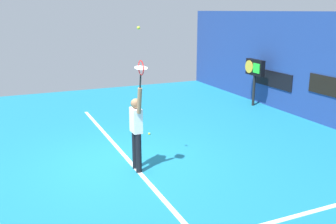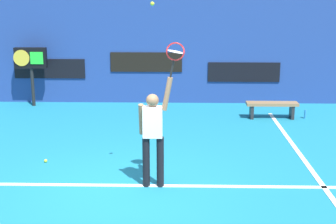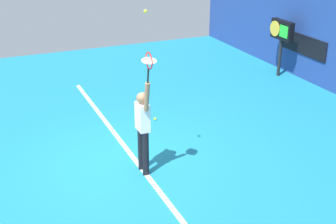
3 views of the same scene
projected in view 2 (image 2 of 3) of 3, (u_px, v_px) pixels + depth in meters
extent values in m
plane|color=teal|center=(120.00, 190.00, 8.41)|extent=(18.00, 18.00, 0.00)
cube|color=navy|center=(146.00, 46.00, 14.68)|extent=(18.00, 0.20, 3.52)
cube|color=black|center=(146.00, 62.00, 14.69)|extent=(2.20, 0.03, 0.60)
cube|color=black|center=(50.00, 69.00, 14.81)|extent=(2.20, 0.03, 0.60)
cube|color=black|center=(244.00, 72.00, 14.69)|extent=(2.20, 0.03, 0.60)
cube|color=white|center=(122.00, 185.00, 8.61)|extent=(10.00, 0.10, 0.01)
cube|color=white|center=(300.00, 154.00, 10.26)|extent=(0.10, 7.00, 0.01)
cylinder|color=black|center=(146.00, 162.00, 8.49)|extent=(0.13, 0.13, 0.92)
cylinder|color=black|center=(160.00, 162.00, 8.49)|extent=(0.13, 0.13, 0.92)
cube|color=white|center=(153.00, 122.00, 8.31)|extent=(0.34, 0.20, 0.55)
sphere|color=#8C6647|center=(152.00, 100.00, 8.21)|extent=(0.22, 0.22, 0.22)
cylinder|color=#8C6647|center=(167.00, 94.00, 8.18)|extent=(0.20, 0.09, 0.59)
cylinder|color=#8C6647|center=(141.00, 119.00, 8.38)|extent=(0.09, 0.23, 0.58)
cylinder|color=black|center=(172.00, 69.00, 8.07)|extent=(0.09, 0.03, 0.30)
torus|color=red|center=(175.00, 52.00, 8.00)|extent=(0.37, 0.02, 0.37)
cylinder|color=silver|center=(175.00, 52.00, 8.00)|extent=(0.26, 0.27, 0.05)
sphere|color=#CCE033|center=(152.00, 4.00, 7.91)|extent=(0.07, 0.07, 0.07)
cylinder|color=black|center=(33.00, 87.00, 14.48)|extent=(0.10, 0.10, 1.17)
cube|color=black|center=(31.00, 58.00, 14.26)|extent=(0.95, 0.18, 0.60)
cylinder|color=gold|center=(21.00, 58.00, 14.17)|extent=(0.48, 0.02, 0.48)
cube|color=#26D833|center=(37.00, 58.00, 14.16)|extent=(0.38, 0.02, 0.36)
cube|color=olive|center=(272.00, 104.00, 13.07)|extent=(1.40, 0.36, 0.08)
cube|color=#262628|center=(252.00, 112.00, 13.14)|extent=(0.08, 0.32, 0.37)
cube|color=#262628|center=(292.00, 112.00, 13.12)|extent=(0.08, 0.32, 0.37)
cylinder|color=#338CD8|center=(305.00, 114.00, 13.12)|extent=(0.07, 0.07, 0.24)
sphere|color=#CCE033|center=(46.00, 161.00, 9.78)|extent=(0.07, 0.07, 0.07)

